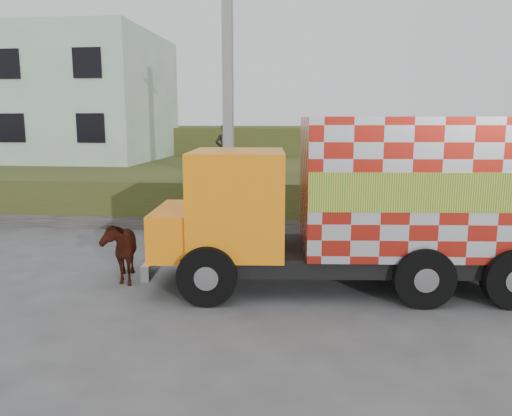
# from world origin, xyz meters

# --- Properties ---
(ground) EXTENTS (120.00, 120.00, 0.00)m
(ground) POSITION_xyz_m (0.00, 0.00, 0.00)
(ground) COLOR #474749
(ground) RESTS_ON ground
(embankment) EXTENTS (40.00, 12.00, 1.50)m
(embankment) POSITION_xyz_m (0.00, 10.00, 0.75)
(embankment) COLOR #344B19
(embankment) RESTS_ON ground
(embankment_far) EXTENTS (40.00, 12.00, 3.00)m
(embankment_far) POSITION_xyz_m (0.00, 22.00, 1.50)
(embankment_far) COLOR #344B19
(embankment_far) RESTS_ON ground
(retaining_strip) EXTENTS (16.00, 0.50, 0.40)m
(retaining_strip) POSITION_xyz_m (-2.00, 4.20, 0.20)
(retaining_strip) COLOR #595651
(retaining_strip) RESTS_ON ground
(building) EXTENTS (10.00, 8.00, 6.00)m
(building) POSITION_xyz_m (-11.00, 13.00, 4.50)
(building) COLOR silver
(building) RESTS_ON embankment
(utility_pole) EXTENTS (1.20, 0.30, 8.00)m
(utility_pole) POSITION_xyz_m (-1.00, 4.60, 4.08)
(utility_pole) COLOR gray
(utility_pole) RESTS_ON ground
(cargo_truck) EXTENTS (7.98, 3.29, 3.47)m
(cargo_truck) POSITION_xyz_m (2.77, -0.71, 1.79)
(cargo_truck) COLOR black
(cargo_truck) RESTS_ON ground
(cow) EXTENTS (1.25, 1.76, 1.35)m
(cow) POSITION_xyz_m (-2.47, -0.87, 0.68)
(cow) COLOR #33150C
(cow) RESTS_ON ground
(pedestrian) EXTENTS (0.75, 0.59, 1.81)m
(pedestrian) POSITION_xyz_m (-1.31, 5.70, 2.41)
(pedestrian) COLOR #2F2D2A
(pedestrian) RESTS_ON embankment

